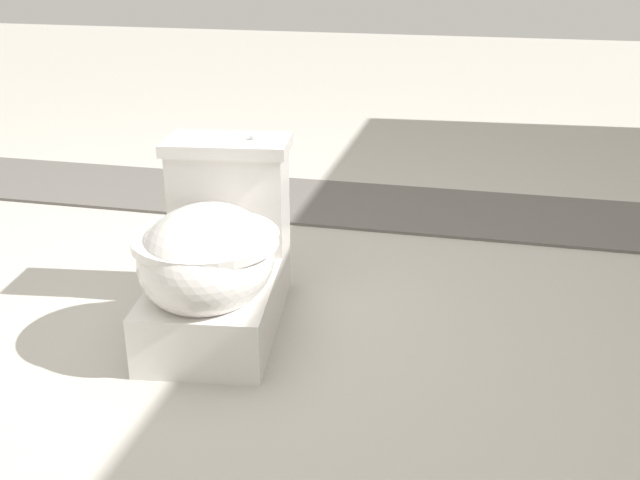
{
  "coord_description": "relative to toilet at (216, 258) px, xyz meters",
  "views": [
    {
      "loc": [
        1.75,
        0.59,
        1.06
      ],
      "look_at": [
        -0.06,
        0.17,
        0.3
      ],
      "focal_mm": 42.0,
      "sensor_mm": 36.0,
      "label": 1
    }
  ],
  "objects": [
    {
      "name": "gravel_strip",
      "position": [
        -1.12,
        0.63,
        -0.21
      ],
      "size": [
        0.56,
        8.0,
        0.01
      ],
      "primitive_type": "cube",
      "color": "#605B56",
      "rests_on": "ground"
    },
    {
      "name": "ground_plane",
      "position": [
        0.05,
        0.13,
        -0.22
      ],
      "size": [
        14.0,
        14.0,
        0.0
      ],
      "primitive_type": "plane",
      "color": "#B7B2A8"
    },
    {
      "name": "toilet",
      "position": [
        0.0,
        0.0,
        0.0
      ],
      "size": [
        0.67,
        0.46,
        0.52
      ],
      "rotation": [
        0.0,
        0.0,
        0.13
      ],
      "color": "white",
      "rests_on": "ground"
    }
  ]
}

